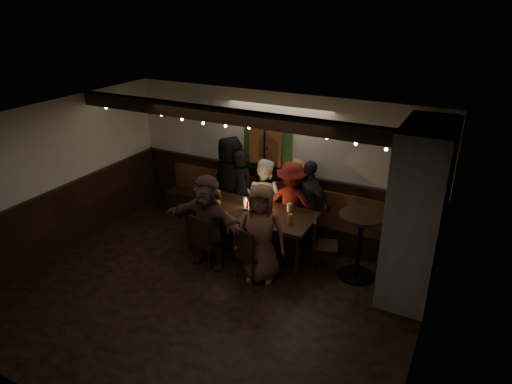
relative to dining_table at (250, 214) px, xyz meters
The scene contains 13 objects.
room 1.13m from the dining_table, ahead, with size 6.02×5.01×2.62m.
dining_table is the anchor object (origin of this frame).
chair_near_left 0.92m from the dining_table, 120.20° to the right, with size 0.49×0.49×0.92m.
chair_near_right 0.92m from the dining_table, 64.33° to the right, with size 0.52×0.52×0.92m.
chair_end 1.27m from the dining_table, ahead, with size 0.52×0.52×0.90m.
high_top 1.88m from the dining_table, ahead, with size 0.69×0.69×1.10m.
person_a 1.13m from the dining_table, 137.50° to the left, with size 0.86×0.56×1.77m, color black.
person_b 0.88m from the dining_table, 128.59° to the left, with size 0.57×0.38×1.57m, color black.
person_c 0.68m from the dining_table, 96.68° to the left, with size 0.72×0.56×1.48m, color white.
person_d 0.81m from the dining_table, 53.64° to the left, with size 0.98×0.57×1.52m, color #5E1510.
person_e 1.09m from the dining_table, 45.74° to the left, with size 0.91×0.38×1.55m, color #27272E.
person_f 0.82m from the dining_table, 120.37° to the right, with size 1.48×0.47×1.59m, color #432C25.
person_g 0.87m from the dining_table, 51.69° to the right, with size 0.79×0.51×1.61m, color brown.
Camera 1 is at (3.27, -4.76, 4.17)m, focal length 32.00 mm.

